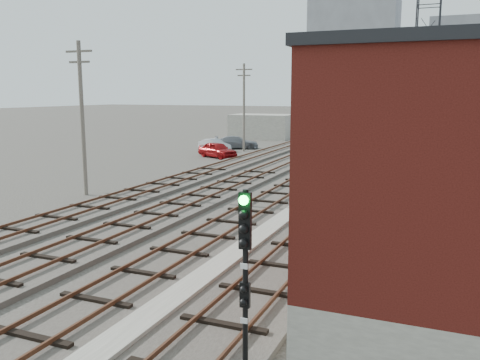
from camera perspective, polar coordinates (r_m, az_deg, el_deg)
The scene contains 23 objects.
ground at distance 64.73m, azimuth 15.94°, elevation 4.03°, with size 320.00×320.00×0.00m, color #282621.
track_right at distance 43.70m, azimuth 15.84°, elevation 1.58°, with size 3.20×90.00×0.39m.
track_mid_right at distance 44.35m, azimuth 10.71°, elevation 1.89°, with size 3.20×90.00×0.39m.
track_mid_left at distance 45.33m, azimuth 5.76°, elevation 2.18°, with size 3.20×90.00×0.39m.
track_left at distance 46.64m, azimuth 1.05°, elevation 2.44°, with size 3.20×90.00×0.39m.
platform_curb at distance 20.23m, azimuth 1.23°, elevation -7.26°, with size 0.90×28.00×0.26m, color gray.
brick_building at distance 16.18m, azimuth 22.20°, elevation 0.43°, with size 6.54×12.20×7.22m.
lattice_tower at distance 39.08m, azimuth 20.07°, elevation 11.31°, with size 1.60×1.60×15.00m.
utility_pole_left_a at distance 31.31m, azimuth -17.31°, elevation 7.03°, with size 1.80×0.24×9.00m.
utility_pole_left_b at distance 52.97m, azimuth 0.44°, elevation 8.41°, with size 1.80×0.24×9.00m.
utility_pole_left_c at distance 76.68m, azimuth 7.63°, elevation 8.75°, with size 1.80×0.24×9.00m.
utility_pole_right_a at distance 32.04m, azimuth 20.94°, elevation 6.88°, with size 1.80×0.24×9.00m.
utility_pole_right_b at distance 62.02m, azimuth 21.94°, elevation 7.91°, with size 1.80×0.24×9.00m.
apartment_left at distance 141.62m, azimuth 12.60°, elevation 13.16°, with size 22.00×14.00×30.00m, color gray.
apartment_right at distance 154.16m, azimuth 23.35°, elevation 11.57°, with size 16.00×12.00×26.00m, color gray.
shed_left at distance 68.35m, azimuth 2.50°, elevation 6.02°, with size 8.00×5.00×3.20m, color gray.
shed_right at distance 74.12m, azimuth 23.91°, elevation 5.80°, with size 6.00×6.00×4.00m, color gray.
signal_mast at distance 10.90m, azimuth 0.55°, elevation -9.80°, with size 0.40×0.41×4.08m.
switch_stand at distance 35.62m, azimuth 8.36°, elevation 0.83°, with size 0.31×0.31×1.24m.
site_trailer at distance 62.15m, azimuth 12.40°, elevation 5.12°, with size 6.45×4.23×2.51m.
car_red at distance 48.02m, azimuth -2.55°, elevation 3.40°, with size 1.74×4.32×1.47m, color maroon.
car_silver at distance 53.43m, azimuth -2.86°, elevation 3.94°, with size 1.35×3.86×1.27m, color #B3B6BB.
car_grey at distance 55.81m, azimuth -0.38°, elevation 4.25°, with size 1.93×4.75×1.38m, color gray.
Camera 1 is at (7.57, -4.00, 6.05)m, focal length 38.00 mm.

